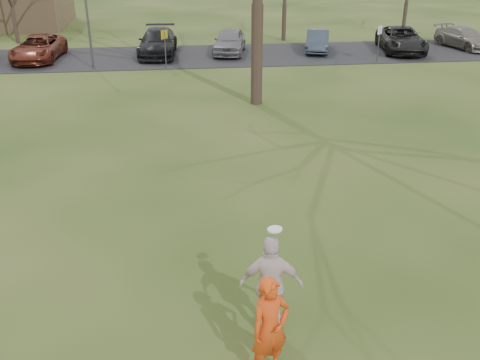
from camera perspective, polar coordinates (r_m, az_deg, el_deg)
The scene contains 12 objects.
ground at distance 10.32m, azimuth 2.69°, elevation -17.17°, with size 120.00×120.00×0.00m, color #1E380F.
parking_strip at distance 33.27m, azimuth -4.29°, elevation 13.08°, with size 62.00×6.50×0.04m, color black.
player_defender at distance 9.19m, azimuth 3.23°, elevation -15.52°, with size 0.70×0.46×1.92m, color #D94211.
car_2 at distance 33.96m, azimuth -20.73°, elevation 13.06°, with size 2.31×5.02×1.39m, color maroon.
car_3 at distance 33.58m, azimuth -8.78°, elevation 14.33°, with size 2.13×5.24×1.52m, color black.
car_4 at distance 33.70m, azimuth -1.11°, elevation 14.61°, with size 1.75×4.35×1.48m, color slate.
car_5 at distance 34.68m, azimuth 8.28°, elevation 14.50°, with size 1.35×3.88×1.28m, color #303A48.
car_6 at distance 35.72m, azimuth 16.86°, elevation 14.18°, with size 2.43×5.28×1.47m, color black.
car_7 at distance 38.19m, azimuth 22.82°, elevation 13.82°, with size 1.78×4.37×1.27m, color slate.
catching_play at distance 9.97m, azimuth 3.36°, elevation -11.11°, with size 1.24×0.67×2.12m.
sign_yellow at distance 30.03m, azimuth -8.04°, elevation 14.38°, with size 0.35×0.35×2.08m.
sign_white at distance 32.10m, azimuth 14.64°, elevation 14.52°, with size 0.35×0.35×2.08m.
Camera 1 is at (-1.34, -7.52, 6.95)m, focal length 39.96 mm.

